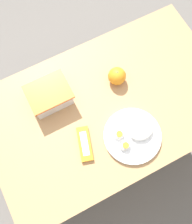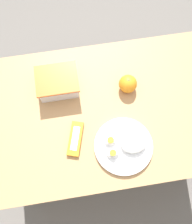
# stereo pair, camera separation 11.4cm
# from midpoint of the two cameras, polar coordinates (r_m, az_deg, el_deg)

# --- Properties ---
(ground_plane) EXTENTS (10.00, 10.00, 0.00)m
(ground_plane) POSITION_cam_midpoint_polar(r_m,az_deg,el_deg) (1.93, -0.03, -6.70)
(ground_plane) COLOR #66605B
(table) EXTENTS (1.12, 0.69, 0.78)m
(table) POSITION_cam_midpoint_polar(r_m,az_deg,el_deg) (1.29, -0.05, -0.84)
(table) COLOR #AD7F51
(table) RESTS_ON ground_plane
(food_container) EXTENTS (0.18, 0.15, 0.09)m
(food_container) POSITION_cam_midpoint_polar(r_m,az_deg,el_deg) (1.18, -12.71, 3.00)
(food_container) COLOR white
(food_container) RESTS_ON table
(orange_fruit) EXTENTS (0.08, 0.08, 0.08)m
(orange_fruit) POSITION_cam_midpoint_polar(r_m,az_deg,el_deg) (1.19, 1.87, 7.43)
(orange_fruit) COLOR orange
(orange_fruit) RESTS_ON table
(rice_plate) EXTENTS (0.25, 0.25, 0.05)m
(rice_plate) POSITION_cam_midpoint_polar(r_m,az_deg,el_deg) (1.13, 5.34, -5.46)
(rice_plate) COLOR white
(rice_plate) RESTS_ON table
(candy_bar) EXTENTS (0.09, 0.16, 0.02)m
(candy_bar) POSITION_cam_midpoint_polar(r_m,az_deg,el_deg) (1.13, -5.36, -7.38)
(candy_bar) COLOR orange
(candy_bar) RESTS_ON table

